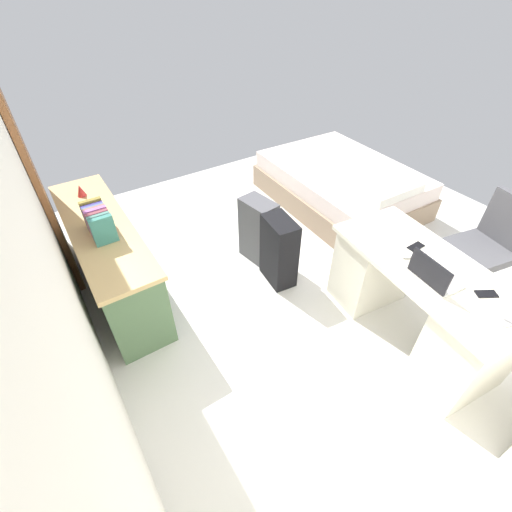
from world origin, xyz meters
TOP-DOWN VIEW (x-y plane):
  - ground_plane at (0.00, 0.00)m, footprint 5.22×5.22m
  - wall_back at (0.00, 2.11)m, footprint 4.03×0.10m
  - door_wooden at (1.47, 2.03)m, footprint 0.88×0.05m
  - desk at (-0.97, -0.11)m, footprint 1.51×0.82m
  - office_chair at (-0.94, -1.06)m, footprint 0.54×0.54m
  - credenza at (0.87, 1.73)m, footprint 1.80×0.48m
  - bed at (0.87, -1.11)m, footprint 1.95×1.47m
  - suitcase_black at (0.14, 0.39)m, footprint 0.38×0.26m
  - suitcase_spare_grey at (0.52, 0.37)m, footprint 0.39×0.27m
  - laptop at (-1.07, 0.02)m, footprint 0.33×0.26m
  - computer_mouse at (-0.81, -0.05)m, footprint 0.07×0.11m
  - cell_phone_near_laptop at (-1.35, -0.17)m, footprint 0.13×0.15m
  - cell_phone_by_mouse at (-0.78, -0.20)m, footprint 0.07×0.14m
  - book_row at (0.73, 1.73)m, footprint 0.36×0.17m
  - figurine_small at (1.42, 1.73)m, footprint 0.08×0.08m

SIDE VIEW (x-z plane):
  - ground_plane at x=0.00m, z-range 0.00..0.00m
  - bed at x=0.87m, z-range -0.05..0.53m
  - suitcase_spare_grey at x=0.52m, z-range 0.00..0.67m
  - suitcase_black at x=0.14m, z-range 0.00..0.68m
  - credenza at x=0.87m, z-range 0.00..0.73m
  - desk at x=-0.97m, z-range 0.02..0.76m
  - office_chair at x=-0.94m, z-range -0.05..0.89m
  - cell_phone_near_laptop at x=-1.35m, z-range 0.75..0.76m
  - cell_phone_by_mouse at x=-0.78m, z-range 0.75..0.76m
  - computer_mouse at x=-0.81m, z-range 0.75..0.78m
  - figurine_small at x=1.42m, z-range 0.73..0.84m
  - laptop at x=-1.07m, z-range 0.69..0.90m
  - book_row at x=0.73m, z-range 0.72..0.96m
  - door_wooden at x=1.47m, z-range 0.00..2.04m
  - wall_back at x=0.00m, z-range 0.00..2.53m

